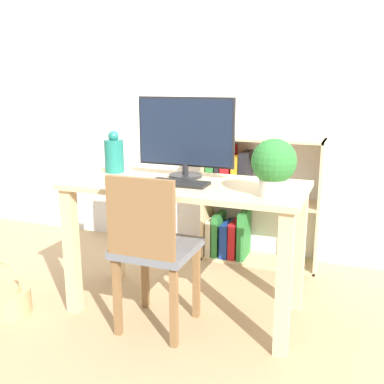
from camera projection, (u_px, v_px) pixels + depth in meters
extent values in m
plane|color=tan|center=(186.00, 309.00, 2.67)|extent=(10.00, 10.00, 0.00)
cube|color=white|center=(238.00, 84.00, 3.32)|extent=(8.00, 0.05, 2.60)
cube|color=#D8BC8C|center=(186.00, 185.00, 2.49)|extent=(1.32, 0.61, 0.03)
cube|color=#D8BC8C|center=(72.00, 251.00, 2.57)|extent=(0.07, 0.07, 0.74)
cube|color=#D8BC8C|center=(284.00, 285.00, 2.15)|extent=(0.07, 0.07, 0.74)
cube|color=#D8BC8C|center=(116.00, 226.00, 3.02)|extent=(0.07, 0.07, 0.74)
cube|color=#D8BC8C|center=(299.00, 249.00, 2.60)|extent=(0.07, 0.07, 0.74)
cylinder|color=#232326|center=(185.00, 176.00, 2.63)|extent=(0.19, 0.19, 0.02)
cylinder|color=#232326|center=(185.00, 169.00, 2.62)|extent=(0.04, 0.04, 0.06)
cube|color=#232326|center=(186.00, 132.00, 2.57)|extent=(0.58, 0.02, 0.40)
cube|color=#192338|center=(185.00, 132.00, 2.56)|extent=(0.56, 0.03, 0.37)
cube|color=black|center=(179.00, 183.00, 2.44)|extent=(0.32, 0.14, 0.02)
cylinder|color=#1E7266|center=(114.00, 156.00, 2.75)|extent=(0.12, 0.12, 0.20)
sphere|color=#1E7266|center=(113.00, 136.00, 2.72)|extent=(0.06, 0.06, 0.06)
cylinder|color=silver|center=(273.00, 188.00, 2.18)|extent=(0.14, 0.14, 0.09)
sphere|color=#2D7A33|center=(274.00, 161.00, 2.15)|extent=(0.22, 0.22, 0.22)
cube|color=slate|center=(158.00, 248.00, 2.39)|extent=(0.40, 0.40, 0.04)
cube|color=brown|center=(140.00, 218.00, 2.17)|extent=(0.36, 0.03, 0.40)
cube|color=brown|center=(117.00, 297.00, 2.36)|extent=(0.04, 0.04, 0.44)
cube|color=brown|center=(174.00, 308.00, 2.25)|extent=(0.04, 0.04, 0.44)
cube|color=brown|center=(145.00, 273.00, 2.65)|extent=(0.04, 0.04, 0.44)
cube|color=brown|center=(196.00, 281.00, 2.54)|extent=(0.04, 0.04, 0.44)
cube|color=#D8BC8C|center=(208.00, 196.00, 3.42)|extent=(0.02, 0.28, 0.93)
cube|color=#D8BC8C|center=(320.00, 207.00, 3.13)|extent=(0.02, 0.28, 0.93)
cube|color=#D8BC8C|center=(259.00, 260.00, 3.39)|extent=(0.85, 0.28, 0.02)
cube|color=#D8BC8C|center=(264.00, 139.00, 3.17)|extent=(0.85, 0.28, 0.02)
cube|color=#D8BC8C|center=(261.00, 201.00, 3.28)|extent=(0.81, 0.28, 0.02)
cube|color=beige|center=(212.00, 235.00, 3.48)|extent=(0.04, 0.24, 0.28)
cube|color=#2D7F38|center=(219.00, 233.00, 3.46)|extent=(0.05, 0.24, 0.32)
cube|color=navy|center=(227.00, 238.00, 3.44)|extent=(0.06, 0.24, 0.26)
cube|color=red|center=(235.00, 238.00, 3.42)|extent=(0.05, 0.24, 0.28)
cube|color=#2D7F38|center=(244.00, 234.00, 3.38)|extent=(0.05, 0.24, 0.36)
cube|color=#2D7F38|center=(214.00, 174.00, 3.36)|extent=(0.06, 0.24, 0.34)
cube|color=black|center=(221.00, 179.00, 3.35)|extent=(0.04, 0.24, 0.27)
cube|color=red|center=(228.00, 172.00, 3.32)|extent=(0.07, 0.24, 0.38)
cube|color=orange|center=(238.00, 177.00, 3.30)|extent=(0.05, 0.24, 0.32)
cube|color=black|center=(246.00, 175.00, 3.28)|extent=(0.05, 0.24, 0.35)
cylinder|color=tan|center=(8.00, 302.00, 2.61)|extent=(0.26, 0.26, 0.15)
torus|color=tan|center=(6.00, 280.00, 2.57)|extent=(0.22, 0.02, 0.22)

